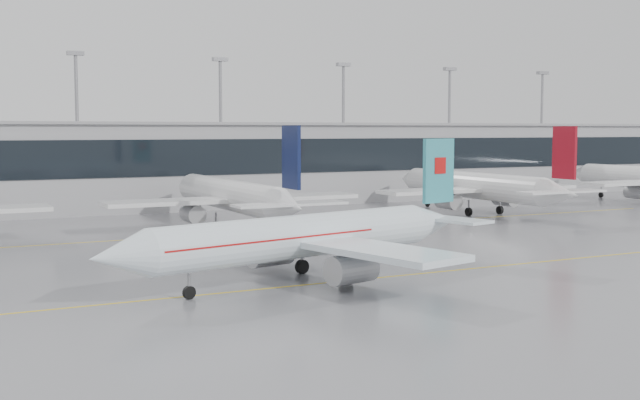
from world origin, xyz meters
name	(u,v)px	position (x,y,z in m)	size (l,w,h in m)	color
ground	(391,277)	(0.00, 0.00, 0.00)	(320.00, 320.00, 0.00)	gray
taxi_line_main	(391,276)	(0.00, 0.00, 0.01)	(120.00, 0.25, 0.01)	gold
taxi_line_north	(246,232)	(0.00, 30.00, 0.01)	(120.00, 0.25, 0.01)	gold
terminal	(164,166)	(0.00, 62.00, 6.00)	(180.00, 15.00, 12.00)	#959599
terminal_glass	(179,158)	(0.00, 54.45, 7.50)	(180.00, 0.20, 5.00)	black
terminal_roof	(163,124)	(0.00, 62.00, 12.20)	(182.00, 16.00, 0.40)	gray
light_masts	(152,116)	(0.00, 68.00, 13.34)	(156.40, 1.00, 22.60)	gray
air_canada_jet	(311,236)	(-6.09, 1.47, 3.31)	(34.05, 27.11, 10.54)	white
parked_jet_c	(234,196)	(0.00, 33.69, 3.71)	(29.64, 36.96, 11.72)	silver
parked_jet_d	(479,187)	(35.00, 33.69, 3.71)	(29.64, 36.96, 11.72)	silver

